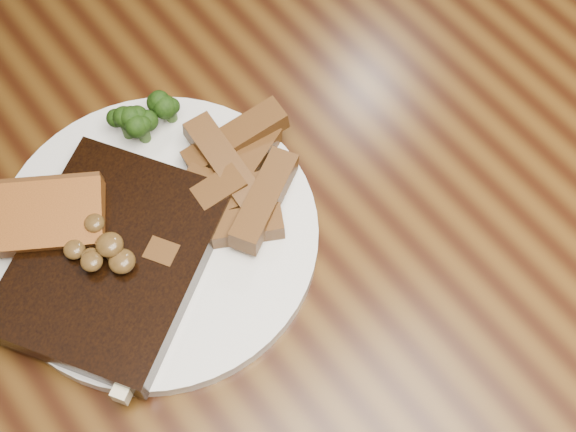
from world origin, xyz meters
The scene contains 9 objects.
ground centered at (0.00, 0.00, 0.00)m, with size 4.50×4.50×0.00m, color #381C0C.
dining_table centered at (0.00, 0.00, 0.66)m, with size 1.60×0.90×0.75m.
plate centered at (-0.09, 0.07, 0.76)m, with size 0.27×0.27×0.01m, color white.
steak centered at (-0.14, 0.06, 0.78)m, with size 0.19×0.14×0.03m, color black.
steak_bone centered at (-0.14, 0.00, 0.77)m, with size 0.14×0.01×0.02m, color beige.
mushroom_pile centered at (-0.13, 0.06, 0.80)m, with size 0.06×0.06×0.03m, color brown, non-canonical shape.
garlic_bread centered at (-0.16, 0.12, 0.77)m, with size 0.10×0.06×0.02m, color #96501B.
potato_wedges centered at (-0.02, 0.06, 0.77)m, with size 0.12×0.12×0.02m, color brown, non-canonical shape.
broccoli_cluster centered at (-0.05, 0.15, 0.78)m, with size 0.06×0.06×0.04m, color #1F3C0D, non-canonical shape.
Camera 1 is at (-0.18, -0.23, 1.38)m, focal length 50.00 mm.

